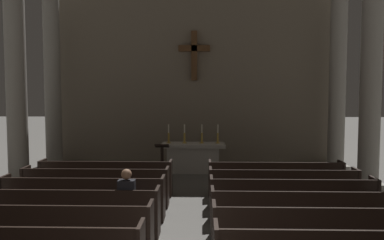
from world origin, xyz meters
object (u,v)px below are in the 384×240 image
Objects in this scene: pew_left_row_3 at (46,230)px; candlestick_outer_left at (169,137)px; candlestick_inner_right at (202,137)px; lone_worshipper at (128,201)px; column_right_third at (371,71)px; lectern at (162,162)px; altar at (193,157)px; pew_right_row_6 at (283,188)px; pew_left_row_4 at (67,212)px; pew_right_row_7 at (275,179)px; pew_right_row_4 at (305,214)px; column_left_third at (16,72)px; pew_left_row_6 at (96,187)px; candlestick_outer_right at (218,137)px; pew_right_row_3 at (321,233)px; pew_right_row_5 at (292,199)px; pew_left_row_7 at (106,178)px; column_right_fourth at (338,75)px; candlestick_inner_left at (184,137)px; pew_left_row_5 at (83,198)px; column_left_fourth at (52,76)px.

candlestick_outer_left is at bearing 78.79° from pew_left_row_3.
candlestick_inner_right is 6.24m from lone_worshipper.
column_right_third reaches higher than lectern.
pew_right_row_6 is at bearing -61.23° from altar.
pew_right_row_7 is (4.51, 2.98, 0.00)m from pew_left_row_4.
candlestick_inner_right reaches higher than pew_right_row_4.
column_left_third reaches higher than pew_left_row_3.
candlestick_outer_left and candlestick_inner_right have the same top height.
pew_left_row_6 is at bearing 156.20° from pew_right_row_4.
pew_right_row_3 is at bearing -78.79° from candlestick_outer_right.
pew_right_row_4 is 5.56m from column_right_third.
pew_right_row_3 is at bearing -119.93° from column_right_third.
pew_left_row_3 and pew_right_row_7 have the same top height.
pew_right_row_5 is 5.58m from altar.
altar is 1.91× the size of lectern.
pew_right_row_6 is at bearing 23.80° from pew_left_row_4.
pew_left_row_4 is 4.62m from pew_right_row_3.
pew_left_row_7 is 4.62m from pew_right_row_6.
pew_right_row_5 is at bearing 90.00° from pew_right_row_3.
pew_right_row_5 is at bearing 23.80° from pew_left_row_3.
pew_left_row_4 is 2.67× the size of lone_worshipper.
lone_worshipper is (-3.36, -1.95, 0.22)m from pew_right_row_6.
pew_left_row_4 and pew_right_row_5 have the same top height.
column_right_fourth is 5.78m from candlestick_inner_left.
pew_left_row_5 is 4.62m from pew_right_row_4.
column_left_third reaches higher than pew_right_row_3.
column_right_fourth reaches higher than candlestick_inner_left.
pew_left_row_5 is at bearing -108.46° from lectern.
pew_right_row_3 is 3.06× the size of lectern.
candlestick_inner_left is at bearing 0.00° from candlestick_outer_left.
pew_left_row_7 is at bearing 138.58° from pew_right_row_3.
pew_left_row_5 is 1.99m from pew_left_row_7.
candlestick_outer_right is at bearing -4.61° from column_left_fourth.
column_left_third reaches higher than lone_worshipper.
column_left_third is at bearing -165.69° from lectern.
pew_left_row_7 is 5.38m from column_left_fourth.
pew_left_row_7 is at bearing -122.13° from candlestick_inner_left.
column_left_third is 5.22m from candlestick_outer_left.
pew_left_row_5 is 1.00× the size of pew_right_row_6.
pew_left_row_4 is 7.70m from column_left_fourth.
pew_right_row_3 is 3.52m from lone_worshipper.
pew_right_row_3 is 0.51× the size of column_right_third.
pew_right_row_5 is at bearing 0.00° from pew_left_row_5.
column_right_third is at bearing 45.68° from pew_right_row_5.
pew_right_row_5 is 1.00× the size of pew_right_row_6.
pew_right_row_5 is (0.00, 0.99, 0.00)m from pew_right_row_4.
candlestick_inner_left is at bearing 116.60° from pew_right_row_5.
candlestick_outer_right is at bearing 63.01° from pew_left_row_4.
column_right_fourth is 3.13× the size of altar.
pew_left_row_6 is 0.51× the size of column_left_fourth.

